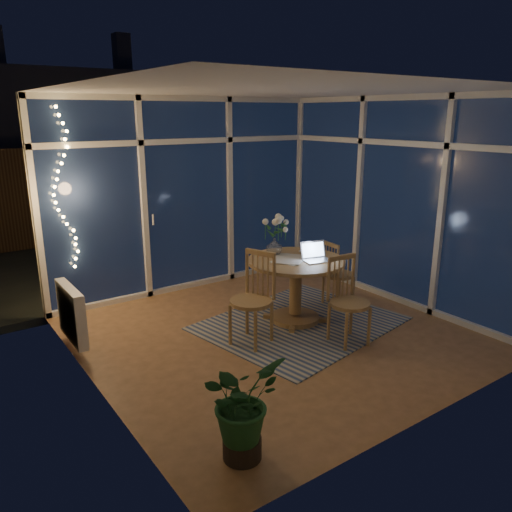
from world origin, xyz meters
The scene contains 25 objects.
floor centered at (0.00, 0.00, 0.00)m, with size 4.00×4.00×0.00m, color brown.
ceiling centered at (0.00, 0.00, 2.60)m, with size 4.00×4.00×0.00m, color white.
wall_back centered at (0.00, 2.00, 1.30)m, with size 4.00×0.04×2.60m, color beige.
wall_front centered at (0.00, -2.00, 1.30)m, with size 4.00×0.04×2.60m, color beige.
wall_left centered at (-2.00, 0.00, 1.30)m, with size 0.04×4.00×2.60m, color beige.
wall_right centered at (2.00, 0.00, 1.30)m, with size 0.04×4.00×2.60m, color beige.
window_wall_back centered at (0.00, 1.96, 1.30)m, with size 4.00×0.10×2.60m, color white.
window_wall_right centered at (1.96, 0.00, 1.30)m, with size 0.10×4.00×2.60m, color white.
radiator centered at (-1.94, 0.90, 0.40)m, with size 0.10×0.70×0.58m, color silver.
fairy_lights centered at (-1.65, 1.88, 1.52)m, with size 0.24×0.10×1.85m, color #FFC566, non-canonical shape.
garden_patio centered at (0.50, 5.00, -0.06)m, with size 12.00×6.00×0.10m, color black.
garden_fence centered at (0.00, 5.50, 0.90)m, with size 11.00×0.08×1.80m, color #372414.
neighbour_roof centered at (0.30, 8.50, 2.20)m, with size 7.00×3.00×2.20m, color #303239.
garden_shrubs centered at (-0.80, 3.40, 0.45)m, with size 0.90×0.90×0.90m, color black.
rug centered at (0.41, 0.04, 0.01)m, with size 2.16×1.73×0.01m, color #BCB299.
dining_table centered at (0.41, 0.14, 0.38)m, with size 1.12×1.12×0.76m, color olive.
chair_left centered at (-0.35, -0.06, 0.50)m, with size 0.47×0.47×1.01m, color olive.
chair_right centered at (1.20, 0.23, 0.43)m, with size 0.40×0.40×0.86m, color olive.
chair_front centered at (0.50, -0.65, 0.48)m, with size 0.44×0.44×0.96m, color olive.
laptop centered at (0.57, -0.05, 0.88)m, with size 0.31×0.27×0.23m, color silver, non-canonical shape.
flower_vase centered at (0.33, 0.45, 0.87)m, with size 0.20×0.20×0.21m, color white.
bowl centered at (0.66, 0.25, 0.78)m, with size 0.15×0.15×0.04m, color silver.
newspapers centered at (0.32, 0.18, 0.77)m, with size 0.42×0.32×0.01m, color beige.
phone centered at (0.41, 0.10, 0.77)m, with size 0.11×0.06×0.01m, color black.
potted_plant centered at (-1.45, -1.54, 0.38)m, with size 0.54×0.47×0.76m, color #1B4D23.
Camera 1 is at (-3.12, -4.09, 2.38)m, focal length 35.00 mm.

